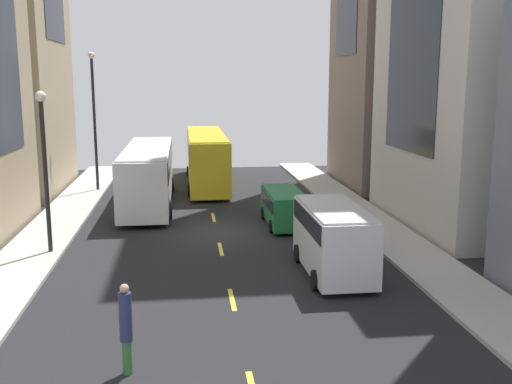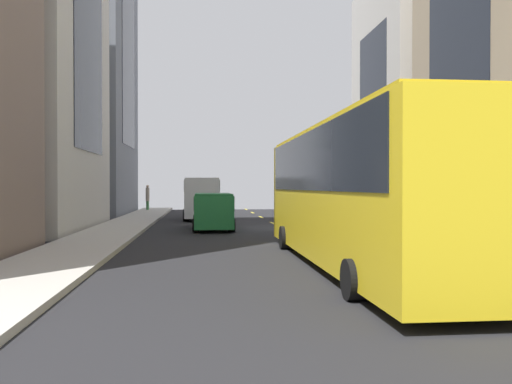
% 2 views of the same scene
% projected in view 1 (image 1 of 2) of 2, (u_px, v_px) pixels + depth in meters
% --- Properties ---
extents(ground_plane, '(42.35, 42.35, 0.00)m').
position_uv_depth(ground_plane, '(217.00, 232.00, 28.49)').
color(ground_plane, black).
extents(sidewalk_west, '(2.60, 44.00, 0.15)m').
position_uv_depth(sidewalk_west, '(47.00, 235.00, 27.54)').
color(sidewalk_west, '#B2ADA3').
rests_on(sidewalk_west, ground).
extents(sidewalk_east, '(2.60, 44.00, 0.15)m').
position_uv_depth(sidewalk_east, '(376.00, 225.00, 29.42)').
color(sidewalk_east, '#B2ADA3').
rests_on(sidewalk_east, ground).
extents(lane_stripe_2, '(0.16, 2.00, 0.01)m').
position_uv_depth(lane_stripe_2, '(232.00, 299.00, 19.72)').
color(lane_stripe_2, yellow).
rests_on(lane_stripe_2, ground).
extents(lane_stripe_3, '(0.16, 2.00, 0.01)m').
position_uv_depth(lane_stripe_3, '(221.00, 249.00, 25.57)').
color(lane_stripe_3, yellow).
rests_on(lane_stripe_3, ground).
extents(lane_stripe_4, '(0.16, 2.00, 0.01)m').
position_uv_depth(lane_stripe_4, '(213.00, 217.00, 31.42)').
color(lane_stripe_4, yellow).
rests_on(lane_stripe_4, ground).
extents(lane_stripe_5, '(0.16, 2.00, 0.01)m').
position_uv_depth(lane_stripe_5, '(209.00, 196.00, 37.27)').
color(lane_stripe_5, yellow).
rests_on(lane_stripe_5, ground).
extents(lane_stripe_6, '(0.16, 2.00, 0.01)m').
position_uv_depth(lane_stripe_6, '(205.00, 180.00, 43.12)').
color(lane_stripe_6, yellow).
rests_on(lane_stripe_6, ground).
extents(lane_stripe_7, '(0.16, 2.00, 0.01)m').
position_uv_depth(lane_stripe_7, '(202.00, 168.00, 48.97)').
color(lane_stripe_7, yellow).
rests_on(lane_stripe_7, ground).
extents(building_east_1, '(8.33, 11.33, 16.64)m').
position_uv_depth(building_east_1, '(494.00, 55.00, 28.66)').
color(building_east_1, beige).
rests_on(building_east_1, ground).
extents(city_bus_white, '(2.80, 12.69, 3.35)m').
position_uv_depth(city_bus_white, '(148.00, 170.00, 34.49)').
color(city_bus_white, silver).
rests_on(city_bus_white, ground).
extents(streetcar_yellow, '(2.70, 12.71, 3.59)m').
position_uv_depth(streetcar_yellow, '(206.00, 154.00, 40.77)').
color(streetcar_yellow, yellow).
rests_on(streetcar_yellow, ground).
extents(delivery_van_white, '(2.25, 5.21, 2.58)m').
position_uv_depth(delivery_van_white, '(333.00, 235.00, 22.03)').
color(delivery_van_white, white).
rests_on(delivery_van_white, ground).
extents(car_green_0, '(1.93, 4.68, 1.74)m').
position_uv_depth(car_green_0, '(284.00, 205.00, 29.62)').
color(car_green_0, '#1E7238').
rests_on(car_green_0, ground).
extents(pedestrian_crossing_near, '(0.32, 0.32, 2.33)m').
position_uv_depth(pedestrian_crossing_near, '(126.00, 326.00, 14.53)').
color(pedestrian_crossing_near, '#336B38').
rests_on(pedestrian_crossing_near, ground).
extents(streetlamp_near, '(0.44, 0.44, 8.73)m').
position_uv_depth(streetlamp_near, '(94.00, 109.00, 37.70)').
color(streetlamp_near, black).
rests_on(streetlamp_near, ground).
extents(streetlamp_far, '(0.44, 0.44, 6.59)m').
position_uv_depth(streetlamp_far, '(44.00, 154.00, 24.01)').
color(streetlamp_far, black).
rests_on(streetlamp_far, ground).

